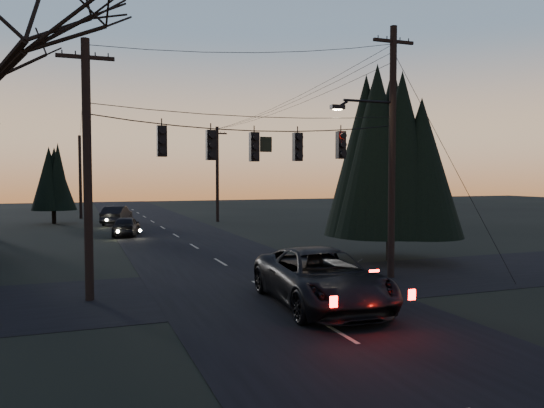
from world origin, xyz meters
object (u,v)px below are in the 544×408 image
object	(u,v)px
evergreen_right	(391,161)
sedan_oncoming_b	(117,215)
utility_pole_far_l	(81,219)
utility_pole_left	(90,300)
sedan_oncoming_a	(126,226)
utility_pole_far_r	(218,222)
suv_near	(321,278)
utility_pole_right	(391,277)

from	to	relation	value
evergreen_right	sedan_oncoming_b	size ratio (longest dim) A/B	1.78
utility_pole_far_l	sedan_oncoming_b	size ratio (longest dim) A/B	1.70
utility_pole_far_l	evergreen_right	bearing A→B (deg)	-66.67
utility_pole_far_l	sedan_oncoming_b	xyz separation A→B (m)	(2.80, -7.85, 0.78)
utility_pole_left	sedan_oncoming_a	size ratio (longest dim) A/B	2.14
utility_pole_left	sedan_oncoming_b	xyz separation A→B (m)	(2.80, 28.15, 0.78)
utility_pole_far_r	utility_pole_left	bearing A→B (deg)	-112.33
utility_pole_left	suv_near	world-z (taller)	utility_pole_left
utility_pole_far_l	evergreen_right	world-z (taller)	evergreen_right
utility_pole_far_l	sedan_oncoming_b	bearing A→B (deg)	-70.37
utility_pole_left	utility_pole_far_r	world-z (taller)	same
sedan_oncoming_b	utility_pole_far_r	bearing A→B (deg)	-163.39
utility_pole_right	sedan_oncoming_b	bearing A→B (deg)	107.17
utility_pole_far_r	sedan_oncoming_b	distance (m)	8.74
utility_pole_far_r	suv_near	size ratio (longest dim) A/B	1.34
sedan_oncoming_b	utility_pole_left	bearing A→B (deg)	101.91
sedan_oncoming_b	sedan_oncoming_a	bearing A→B (deg)	107.59
utility_pole_far_r	sedan_oncoming_b	xyz separation A→B (m)	(-8.70, 0.15, 0.78)
utility_pole_right	utility_pole_far_l	world-z (taller)	utility_pole_right
evergreen_right	suv_near	xyz separation A→B (m)	(-7.09, -7.12, -3.91)
suv_near	evergreen_right	bearing A→B (deg)	48.61
evergreen_right	sedan_oncoming_a	world-z (taller)	evergreen_right
utility_pole_right	sedan_oncoming_b	distance (m)	29.47
sedan_oncoming_a	sedan_oncoming_b	size ratio (longest dim) A/B	0.84
suv_near	utility_pole_far_r	bearing A→B (deg)	84.97
utility_pole_right	sedan_oncoming_a	bearing A→B (deg)	114.56
utility_pole_left	sedan_oncoming_b	distance (m)	28.30
utility_pole_far_r	evergreen_right	xyz separation A→B (m)	(2.39, -24.22, 4.80)
utility_pole_far_r	evergreen_right	bearing A→B (deg)	-84.36
utility_pole_left	utility_pole_far_l	size ratio (longest dim) A/B	1.06
utility_pole_far_r	suv_near	world-z (taller)	utility_pole_far_r
evergreen_right	suv_near	world-z (taller)	evergreen_right
utility_pole_far_l	evergreen_right	size ratio (longest dim) A/B	0.95
sedan_oncoming_b	suv_near	bearing A→B (deg)	114.83
utility_pole_far_l	sedan_oncoming_b	world-z (taller)	utility_pole_far_l
utility_pole_far_r	suv_near	distance (m)	31.70
utility_pole_left	utility_pole_far_r	distance (m)	30.27
utility_pole_far_r	sedan_oncoming_a	xyz separation A→B (m)	(-8.70, -8.96, 0.68)
suv_near	sedan_oncoming_a	xyz separation A→B (m)	(-4.00, 22.37, -0.21)
sedan_oncoming_a	utility_pole_far_r	bearing A→B (deg)	-121.80
utility_pole_right	suv_near	distance (m)	5.83
utility_pole_left	sedan_oncoming_a	world-z (taller)	utility_pole_left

